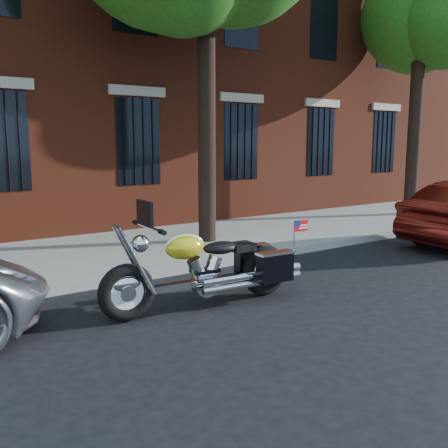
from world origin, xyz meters
TOP-DOWN VIEW (x-y plane):
  - ground at (0.00, 0.00)m, footprint 120.00×120.00m
  - curb at (0.00, 1.38)m, footprint 40.00×0.16m
  - sidewalk at (0.00, 3.26)m, footprint 40.00×3.60m
  - building at (0.00, 10.06)m, footprint 26.00×10.08m
  - motorcycle at (-1.55, -0.34)m, footprint 2.90×0.94m

SIDE VIEW (x-z plane):
  - ground at x=0.00m, z-range 0.00..0.00m
  - curb at x=0.00m, z-range 0.00..0.15m
  - sidewalk at x=0.00m, z-range 0.00..0.15m
  - motorcycle at x=-1.55m, z-range -0.24..1.24m
  - building at x=0.00m, z-range 0.00..12.00m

